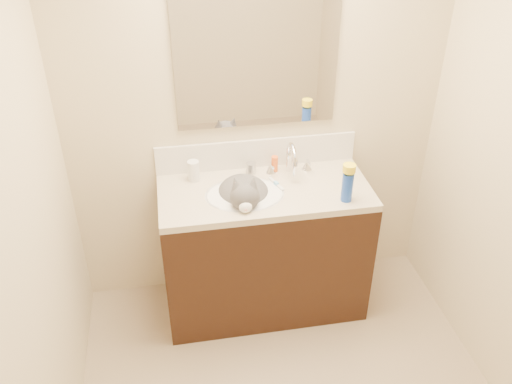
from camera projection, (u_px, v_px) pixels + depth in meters
name	position (u px, v px, depth m)	size (l,w,h in m)	color
room_shell	(318.00, 185.00, 1.91)	(2.24, 2.54, 2.52)	beige
vanity_cabinet	(264.00, 252.00, 3.30)	(1.20, 0.55, 0.82)	black
counter_slab	(265.00, 192.00, 3.07)	(1.20, 0.55, 0.04)	beige
basin	(245.00, 205.00, 3.05)	(0.45, 0.36, 0.14)	white
faucet	(291.00, 162.00, 3.15)	(0.28, 0.20, 0.21)	silver
cat	(244.00, 197.00, 3.04)	(0.35, 0.44, 0.33)	#4A484A
backsplash	(257.00, 153.00, 3.23)	(1.20, 0.02, 0.18)	silver
mirror	(257.00, 57.00, 2.91)	(0.90, 0.02, 0.80)	white
pill_bottle	(194.00, 171.00, 3.11)	(0.07, 0.07, 0.12)	silver
pill_label	(194.00, 173.00, 3.12)	(0.06, 0.06, 0.04)	orange
silver_jar	(251.00, 168.00, 3.19)	(0.06, 0.06, 0.07)	#B7B7BC
amber_bottle	(275.00, 164.00, 3.20)	(0.04, 0.04, 0.10)	orange
toothbrush	(276.00, 184.00, 3.09)	(0.02, 0.15, 0.01)	silver
toothbrush_head	(276.00, 183.00, 3.09)	(0.02, 0.03, 0.02)	#72B8F2
spray_can	(347.00, 187.00, 2.92)	(0.06, 0.06, 0.17)	#1A43BA
spray_cap	(349.00, 168.00, 2.86)	(0.07, 0.07, 0.04)	yellow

